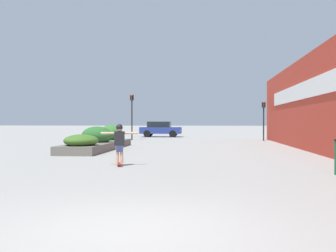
% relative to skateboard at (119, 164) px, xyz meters
% --- Properties ---
extents(ground_plane, '(300.00, 300.00, 0.00)m').
position_rel_skateboard_xyz_m(ground_plane, '(1.91, -7.54, -0.07)').
color(ground_plane, gray).
extents(planter_box, '(1.92, 8.40, 1.34)m').
position_rel_skateboard_xyz_m(planter_box, '(-3.01, 7.64, 0.41)').
color(planter_box, '#605B54').
rests_on(planter_box, ground_plane).
extents(skateboard, '(0.33, 0.70, 0.09)m').
position_rel_skateboard_xyz_m(skateboard, '(0.00, 0.00, 0.00)').
color(skateboard, maroon).
rests_on(skateboard, ground_plane).
extents(skateboarder, '(1.26, 0.39, 1.37)m').
position_rel_skateboard_xyz_m(skateboarder, '(-0.00, 0.00, 0.85)').
color(skateboarder, tan).
rests_on(skateboarder, skateboard).
extents(car_leftmost, '(4.18, 2.03, 1.57)m').
position_rel_skateboard_xyz_m(car_leftmost, '(-1.79, 25.33, 0.76)').
color(car_leftmost, navy).
rests_on(car_leftmost, ground_plane).
extents(traffic_light_left, '(0.28, 0.30, 3.80)m').
position_rel_skateboard_xyz_m(traffic_light_left, '(-3.29, 18.14, 2.50)').
color(traffic_light_left, black).
rests_on(traffic_light_left, ground_plane).
extents(traffic_light_right, '(0.28, 0.30, 3.16)m').
position_rel_skateboard_xyz_m(traffic_light_right, '(7.57, 18.36, 2.11)').
color(traffic_light_right, black).
rests_on(traffic_light_right, ground_plane).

